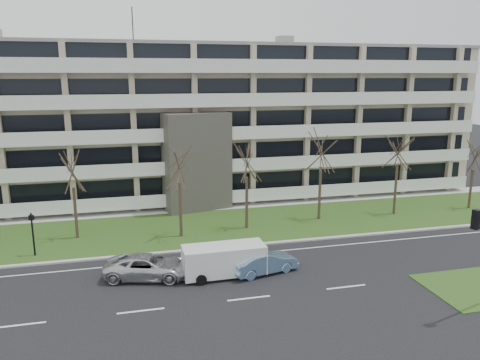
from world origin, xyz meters
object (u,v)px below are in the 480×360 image
object	(u,v)px
pedestrian_signal	(32,229)
silver_pickup	(148,267)
white_van	(225,258)
blue_sedan	(264,262)

from	to	relation	value
pedestrian_signal	silver_pickup	bearing A→B (deg)	-19.93
silver_pickup	white_van	size ratio (longest dim) A/B	1.02
silver_pickup	white_van	xyz separation A→B (m)	(4.72, -0.86, 0.46)
silver_pickup	pedestrian_signal	xyz separation A→B (m)	(-7.46, 5.49, 1.25)
blue_sedan	pedestrian_signal	distance (m)	16.10
silver_pickup	blue_sedan	world-z (taller)	silver_pickup
blue_sedan	silver_pickup	bearing A→B (deg)	69.00
blue_sedan	pedestrian_signal	size ratio (longest dim) A/B	1.40
white_van	silver_pickup	bearing A→B (deg)	168.98
white_van	pedestrian_signal	distance (m)	13.76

